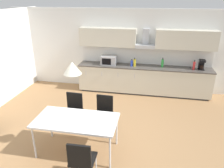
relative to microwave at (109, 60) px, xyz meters
The scene contains 16 objects.
ground_plane 2.80m from the microwave, 82.92° to the right, with size 9.34×8.63×0.02m, color #9E754C.
wall_back 0.55m from the microwave, 47.56° to the left, with size 7.48×0.10×2.60m, color white.
kitchen_counter 1.27m from the microwave, ahead, with size 4.15×0.62×0.89m.
backsplash_tile 1.17m from the microwave, 14.35° to the left, with size 4.13×0.02×0.55m, color silver.
upper_wall_cabinets 1.33m from the microwave, ahead, with size 4.13×0.40×0.56m.
microwave is the anchor object (origin of this frame).
coffee_maker 2.82m from the microwave, ahead, with size 0.18×0.19×0.30m.
bottle_green 1.68m from the microwave, ahead, with size 0.07×0.07×0.30m.
bottle_yellow 0.83m from the microwave, ahead, with size 0.07×0.07×0.28m.
bottle_blue 0.75m from the microwave, ahead, with size 0.07×0.07×0.23m.
bottle_red 2.60m from the microwave, ahead, with size 0.07×0.07×0.29m.
dining_table 3.18m from the microwave, 89.96° to the right, with size 1.60×0.83×0.74m.
chair_far_right 2.45m from the microwave, 81.21° to the right, with size 0.42×0.42×0.87m.
chair_far_left 2.44m from the microwave, 98.52° to the right, with size 0.41×0.41×0.87m.
chair_near_right 4.01m from the microwave, 84.77° to the right, with size 0.41×0.41×0.87m.
pendant_lamp 3.25m from the microwave, 89.96° to the right, with size 0.32×0.32×0.22m, color silver.
Camera 1 is at (1.05, -4.03, 2.97)m, focal length 35.00 mm.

